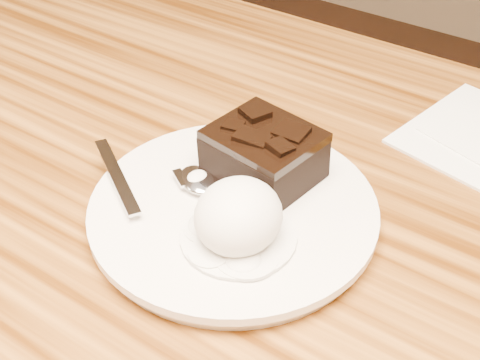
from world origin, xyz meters
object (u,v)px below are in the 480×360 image
Objects in this scene: ice_cream_scoop at (238,216)px; spoon at (197,181)px; plate at (233,214)px; brownie at (264,157)px.

spoon is (-0.07, 0.03, -0.02)m from ice_cream_scoop.
ice_cream_scoop is at bearing -85.51° from spoon.
plate is at bearing 130.65° from ice_cream_scoop.
plate is 3.39× the size of ice_cream_scoop.
spoon is (-0.04, -0.04, -0.02)m from brownie.
brownie is at bearing 91.08° from plate.
spoon is at bearing -131.63° from brownie.
brownie is 0.06m from spoon.
plate is 0.06m from brownie.
spoon reaches higher than plate.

